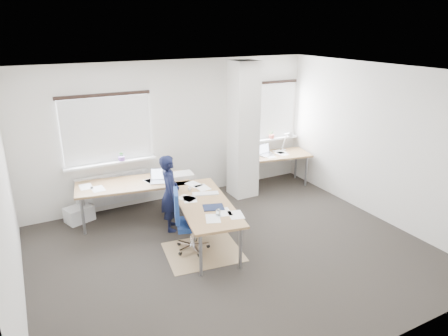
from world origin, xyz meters
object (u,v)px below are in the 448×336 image
person (170,193)px  desk_side (278,156)px  desk_main (169,193)px  task_chair (190,234)px

person → desk_side: bearing=-55.3°
desk_main → desk_side: desk_side is taller
desk_side → desk_main: bearing=-152.9°
person → task_chair: bearing=-161.4°
desk_main → person: (0.03, 0.04, -0.01)m
desk_main → desk_side: size_ratio=1.98×
desk_main → person: bearing=60.6°
desk_side → person: bearing=-153.4°
desk_main → desk_side: (2.87, 0.88, -0.01)m
task_chair → desk_side: bearing=48.6°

